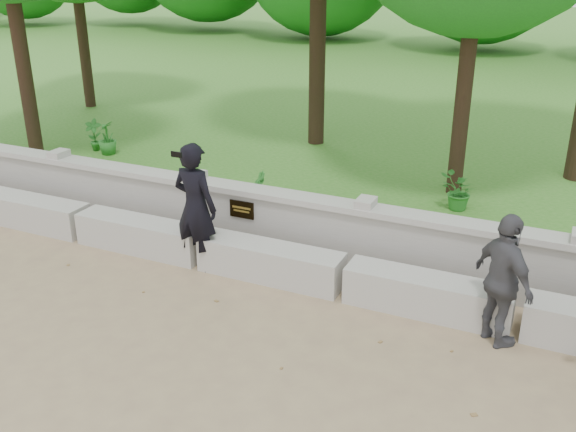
% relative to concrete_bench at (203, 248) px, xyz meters
% --- Properties ---
extents(ground, '(80.00, 80.00, 0.00)m').
position_rel_concrete_bench_xyz_m(ground, '(-0.00, -1.90, -0.22)').
color(ground, '#99855E').
rests_on(ground, ground).
extents(lawn, '(40.00, 22.00, 0.25)m').
position_rel_concrete_bench_xyz_m(lawn, '(-0.00, 12.10, -0.10)').
color(lawn, '#2F701C').
rests_on(lawn, ground).
extents(concrete_bench, '(11.90, 0.45, 0.45)m').
position_rel_concrete_bench_xyz_m(concrete_bench, '(0.00, 0.00, 0.00)').
color(concrete_bench, '#B2AFA8').
rests_on(concrete_bench, ground).
extents(parapet_wall, '(12.50, 0.35, 0.90)m').
position_rel_concrete_bench_xyz_m(parapet_wall, '(0.00, 0.70, 0.24)').
color(parapet_wall, '#A7A59E').
rests_on(parapet_wall, ground).
extents(man_main, '(0.66, 0.59, 1.70)m').
position_rel_concrete_bench_xyz_m(man_main, '(0.00, -0.12, 0.63)').
color(man_main, black).
rests_on(man_main, ground).
extents(visitor_right, '(0.86, 0.87, 1.47)m').
position_rel_concrete_bench_xyz_m(visitor_right, '(3.82, -0.30, 0.51)').
color(visitor_right, '#46474C').
rests_on(visitor_right, ground).
extents(shrub_a, '(0.39, 0.32, 0.63)m').
position_rel_concrete_bench_xyz_m(shrub_a, '(-4.23, 2.90, 0.34)').
color(shrub_a, '#2A7427').
rests_on(shrub_a, lawn).
extents(shrub_b, '(0.32, 0.37, 0.62)m').
position_rel_concrete_bench_xyz_m(shrub_b, '(0.09, 1.40, 0.33)').
color(shrub_b, '#2A7427').
rests_on(shrub_b, lawn).
extents(shrub_c, '(0.66, 0.68, 0.57)m').
position_rel_concrete_bench_xyz_m(shrub_c, '(2.80, 2.71, 0.31)').
color(shrub_c, '#2A7427').
rests_on(shrub_c, lawn).
extents(shrub_d, '(0.42, 0.44, 0.64)m').
position_rel_concrete_bench_xyz_m(shrub_d, '(-3.85, 2.83, 0.34)').
color(shrub_d, '#2A7427').
rests_on(shrub_d, lawn).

